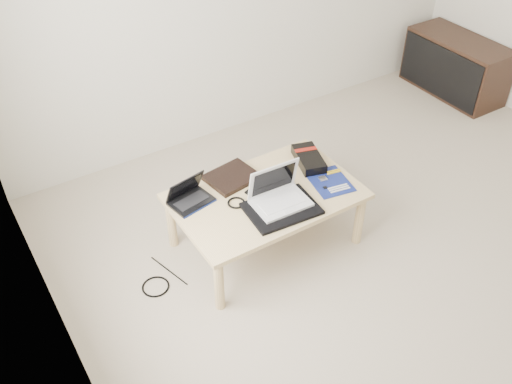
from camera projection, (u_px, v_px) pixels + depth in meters
ground at (425, 266)px, 3.48m from camera, size 4.00×4.00×0.00m
coffee_table at (266, 200)px, 3.42m from camera, size 1.10×0.70×0.40m
media_cabinet at (455, 66)px, 5.01m from camera, size 0.41×0.90×0.50m
book at (232, 177)px, 3.50m from camera, size 0.33×0.28×0.03m
netbook at (189, 197)px, 3.32m from camera, size 0.27×0.22×0.17m
tablet at (271, 189)px, 3.42m from camera, size 0.30×0.26×0.01m
remote at (286, 178)px, 3.49m from camera, size 0.08×0.23×0.02m
neoprene_sleeve at (282, 209)px, 3.27m from camera, size 0.43×0.33×0.02m
white_laptop at (278, 195)px, 3.28m from camera, size 0.33×0.24×0.23m
motherboard at (330, 182)px, 3.48m from camera, size 0.27×0.31×0.01m
gpu_box at (309, 159)px, 3.62m from camera, size 0.22×0.32×0.06m
cable_coil at (236, 203)px, 3.32m from camera, size 0.12×0.12×0.01m
floor_cable_coil at (156, 287)px, 3.35m from camera, size 0.19×0.19×0.01m
floor_cable_trail at (169, 271)px, 3.45m from camera, size 0.09×0.32×0.01m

